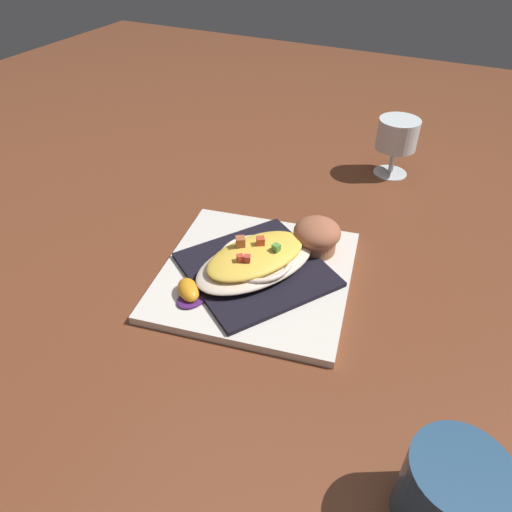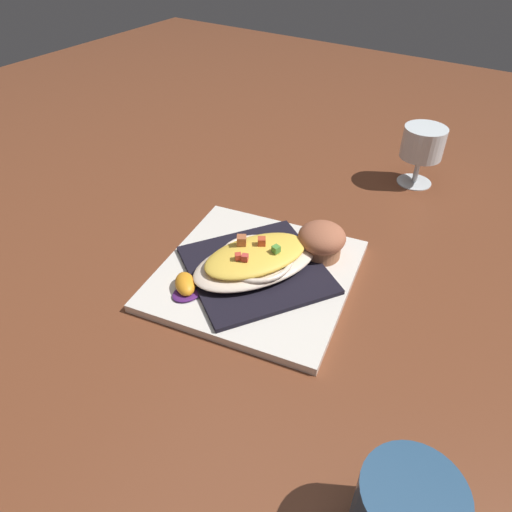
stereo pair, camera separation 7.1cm
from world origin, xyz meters
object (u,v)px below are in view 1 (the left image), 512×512
(square_plate, at_px, (256,274))
(coffee_mug, at_px, (448,498))
(gratin_dish, at_px, (256,259))
(muffin, at_px, (317,236))
(orange_garnish, at_px, (189,292))
(stemmed_glass, at_px, (397,137))

(square_plate, bearing_deg, coffee_mug, 142.59)
(gratin_dish, height_order, coffee_mug, coffee_mug)
(square_plate, relative_size, gratin_dish, 1.24)
(square_plate, bearing_deg, gratin_dish, 17.60)
(gratin_dish, bearing_deg, square_plate, -162.40)
(square_plate, xyz_separation_m, coffee_mug, (-0.31, 0.24, 0.03))
(gratin_dish, relative_size, muffin, 3.05)
(orange_garnish, bearing_deg, muffin, -124.03)
(gratin_dish, relative_size, orange_garnish, 3.68)
(square_plate, bearing_deg, muffin, -124.74)
(coffee_mug, bearing_deg, orange_garnish, -21.40)
(square_plate, height_order, coffee_mug, coffee_mug)
(orange_garnish, distance_m, coffee_mug, 0.40)
(square_plate, bearing_deg, stemmed_glass, -104.17)
(coffee_mug, bearing_deg, muffin, -52.95)
(gratin_dish, height_order, orange_garnish, gratin_dish)
(square_plate, height_order, orange_garnish, orange_garnish)
(coffee_mug, bearing_deg, square_plate, -37.41)
(square_plate, distance_m, gratin_dish, 0.03)
(square_plate, relative_size, stemmed_glass, 2.41)
(gratin_dish, bearing_deg, stemmed_glass, -104.18)
(gratin_dish, relative_size, stemmed_glass, 1.95)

